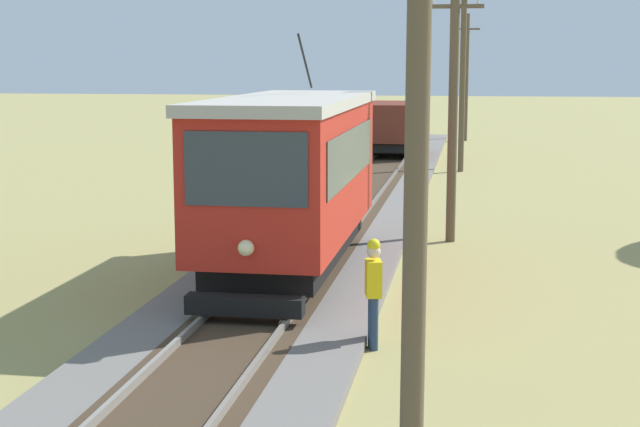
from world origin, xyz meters
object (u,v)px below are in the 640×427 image
(utility_pole_mid, at_px, (453,106))
(second_worker, at_px, (195,222))
(red_tram, at_px, (292,175))
(freight_car, at_px, (394,126))
(utility_pole_distant, at_px, (466,76))
(utility_pole_near_tram, at_px, (418,95))
(utility_pole_far, at_px, (463,70))
(track_worker, at_px, (373,288))

(utility_pole_mid, relative_size, second_worker, 3.73)
(red_tram, bearing_deg, freight_car, 90.01)
(utility_pole_distant, bearing_deg, red_tram, -95.03)
(freight_car, height_order, utility_pole_near_tram, utility_pole_near_tram)
(freight_car, distance_m, utility_pole_distant, 11.66)
(utility_pole_far, height_order, second_worker, utility_pole_far)
(freight_car, height_order, utility_pole_mid, utility_pole_mid)
(track_worker, bearing_deg, utility_pole_mid, 72.06)
(freight_car, relative_size, track_worker, 2.91)
(freight_car, height_order, track_worker, freight_car)
(utility_pole_near_tram, xyz_separation_m, track_worker, (-0.97, 5.38, -3.23))
(track_worker, bearing_deg, red_tram, 103.38)
(red_tram, height_order, track_worker, red_tram)
(red_tram, distance_m, utility_pole_far, 20.70)
(freight_car, bearing_deg, track_worker, -85.75)
(freight_car, bearing_deg, second_worker, -95.63)
(utility_pole_mid, xyz_separation_m, utility_pole_far, (0.00, 15.57, 0.73))
(red_tram, relative_size, utility_pole_mid, 1.28)
(red_tram, bearing_deg, utility_pole_near_tram, -72.40)
(utility_pole_near_tram, distance_m, utility_pole_far, 30.37)
(utility_pole_near_tram, height_order, track_worker, utility_pole_near_tram)
(red_tram, relative_size, utility_pole_far, 1.05)
(utility_pole_mid, height_order, utility_pole_far, utility_pole_far)
(red_tram, distance_m, second_worker, 2.83)
(red_tram, distance_m, utility_pole_mid, 5.87)
(utility_pole_mid, distance_m, utility_pole_far, 15.59)
(freight_car, height_order, utility_pole_distant, utility_pole_distant)
(freight_car, distance_m, utility_pole_far, 6.26)
(utility_pole_distant, distance_m, second_worker, 35.71)
(utility_pole_mid, height_order, utility_pole_distant, utility_pole_distant)
(utility_pole_distant, bearing_deg, utility_pole_far, -90.00)
(freight_car, height_order, utility_pole_far, utility_pole_far)
(track_worker, distance_m, second_worker, 7.21)
(second_worker, bearing_deg, utility_pole_far, -142.37)
(utility_pole_distant, relative_size, track_worker, 4.03)
(utility_pole_far, bearing_deg, red_tram, -98.87)
(utility_pole_near_tram, relative_size, second_worker, 4.61)
(utility_pole_distant, bearing_deg, second_worker, -98.98)
(freight_car, xyz_separation_m, utility_pole_mid, (3.18, -20.30, 1.87))
(utility_pole_near_tram, relative_size, utility_pole_distant, 1.14)
(second_worker, bearing_deg, red_tram, 122.21)
(red_tram, xyz_separation_m, utility_pole_distant, (3.18, 36.10, 1.50))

